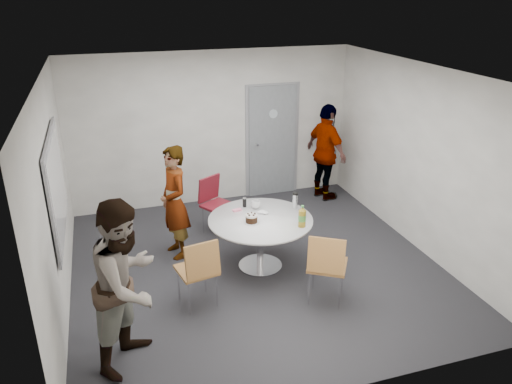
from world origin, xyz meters
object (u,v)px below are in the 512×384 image
object	(u,v)px
table	(262,225)
person_left	(127,284)
whiteboard	(57,186)
person_right	(326,153)
chair_far	(214,199)
door	(272,141)
chair_near_left	(199,267)
chair_near_right	(327,262)
person_main	(174,203)

from	to	relation	value
table	person_left	world-z (taller)	person_left
whiteboard	person_right	distance (m)	4.78
chair_far	table	bearing A→B (deg)	76.22
whiteboard	chair_far	xyz separation A→B (m)	(2.16, 1.05, -0.89)
door	table	size ratio (longest dim) A/B	1.48
person_left	door	bearing A→B (deg)	-0.98
chair_far	person_left	xyz separation A→B (m)	(-1.50, -2.64, 0.36)
door	person_right	world-z (taller)	door
chair_near_left	chair_near_right	xyz separation A→B (m)	(1.49, -0.39, 0.02)
door	chair_far	world-z (taller)	door
table	person_main	size ratio (longest dim) A/B	0.86
door	table	xyz separation A→B (m)	(-1.02, -2.51, -0.38)
person_left	person_right	size ratio (longest dim) A/B	1.04
table	door	bearing A→B (deg)	67.90
chair_near_left	person_left	bearing A→B (deg)	-152.95
table	chair_near_right	xyz separation A→B (m)	(0.47, -1.08, -0.06)
whiteboard	person_main	world-z (taller)	whiteboard
door	chair_near_left	distance (m)	3.83
chair_near_left	chair_near_right	bearing A→B (deg)	-25.38
whiteboard	table	world-z (taller)	whiteboard
chair_near_right	person_main	xyz separation A→B (m)	(-1.55, 1.79, 0.24)
table	person_main	world-z (taller)	person_main
chair_far	person_left	distance (m)	3.05
table	chair_far	distance (m)	1.33
door	table	world-z (taller)	door
chair_near_right	person_right	size ratio (longest dim) A/B	0.55
table	person_right	bearing A→B (deg)	46.60
chair_near_right	person_main	distance (m)	2.38
person_right	person_left	bearing A→B (deg)	119.08
table	chair_near_left	xyz separation A→B (m)	(-1.02, -0.70, -0.07)
chair_near_right	person_left	xyz separation A→B (m)	(-2.35, -0.28, 0.33)
door	person_left	bearing A→B (deg)	-126.82
whiteboard	person_main	distance (m)	1.66
table	chair_near_left	bearing A→B (deg)	-145.77
door	chair_near_right	world-z (taller)	door
chair_near_left	chair_far	size ratio (longest dim) A/B	1.02
whiteboard	chair_near_right	world-z (taller)	whiteboard
chair_near_right	chair_far	bearing A→B (deg)	141.65
whiteboard	chair_near_left	bearing A→B (deg)	-31.29
table	person_right	xyz separation A→B (m)	(1.87, 1.98, 0.24)
whiteboard	table	size ratio (longest dim) A/B	1.33
door	person_main	distance (m)	2.78
chair_near_right	person_main	world-z (taller)	person_main
person_main	person_right	bearing A→B (deg)	101.52
table	chair_near_right	world-z (taller)	table
door	chair_far	distance (m)	1.92
table	chair_near_right	size ratio (longest dim) A/B	1.48
person_main	person_left	size ratio (longest dim) A/B	0.91
chair_near_left	table	bearing A→B (deg)	23.43
table	chair_near_right	distance (m)	1.18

